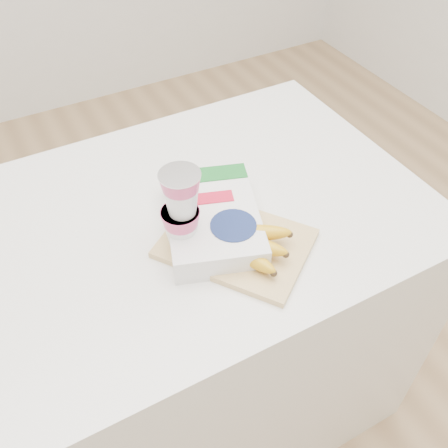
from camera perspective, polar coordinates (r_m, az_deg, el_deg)
name	(u,v)px	position (r m, az deg, el deg)	size (l,w,h in m)	color
table	(187,324)	(1.42, -4.20, -11.34)	(1.12, 0.75, 0.84)	silver
cutting_board	(236,243)	(1.03, 1.37, -2.22)	(0.21, 0.29, 0.01)	#EAC280
bananas	(246,242)	(0.99, 2.51, -2.11)	(0.17, 0.18, 0.06)	#382816
yogurt_stack	(181,209)	(0.95, -4.94, 1.76)	(0.08, 0.08, 0.18)	white
cereal_box	(212,219)	(1.04, -1.34, 0.55)	(0.27, 0.32, 0.06)	white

